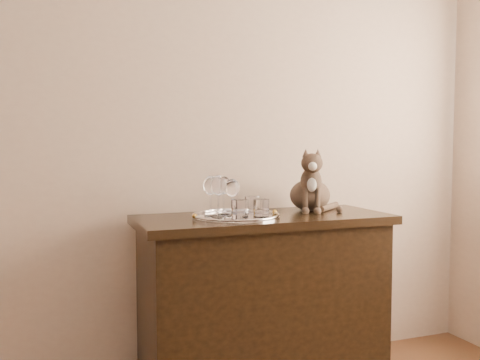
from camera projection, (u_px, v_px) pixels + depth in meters
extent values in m
cube|color=#BEA38E|center=(124.00, 110.00, 2.56)|extent=(4.00, 0.10, 2.70)
cylinder|color=silver|center=(236.00, 217.00, 2.44)|extent=(0.40, 0.40, 0.01)
cylinder|color=white|center=(261.00, 208.00, 2.41)|extent=(0.07, 0.07, 0.08)
cylinder|color=silver|center=(240.00, 210.00, 2.33)|extent=(0.08, 0.08, 0.09)
cylinder|color=white|center=(253.00, 205.00, 2.50)|extent=(0.07, 0.07, 0.08)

